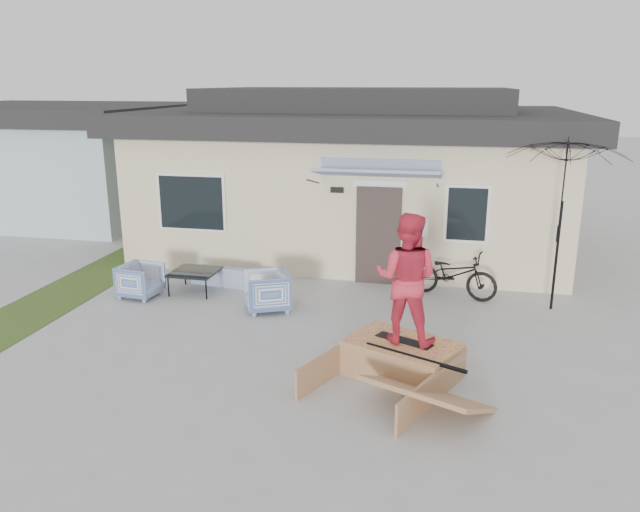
% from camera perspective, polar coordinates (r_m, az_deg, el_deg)
% --- Properties ---
extents(ground, '(90.00, 90.00, 0.00)m').
position_cam_1_polar(ground, '(9.55, -4.07, -10.33)').
color(ground, '#A5A5A5').
rests_on(ground, ground).
extents(grass_strip, '(1.40, 8.00, 0.01)m').
position_cam_1_polar(grass_strip, '(13.43, -23.47, -3.77)').
color(grass_strip, '#324D1D').
rests_on(grass_strip, ground).
extents(house, '(10.80, 8.49, 4.10)m').
position_cam_1_polar(house, '(16.56, 3.47, 7.92)').
color(house, beige).
rests_on(house, ground).
extents(neighbor_house, '(8.60, 7.60, 3.50)m').
position_cam_1_polar(neighbor_house, '(22.48, -23.48, 8.34)').
color(neighbor_house, '#9FB5C1').
rests_on(neighbor_house, ground).
extents(loveseat, '(1.51, 0.63, 0.57)m').
position_cam_1_polar(loveseat, '(13.41, -8.64, -1.36)').
color(loveseat, '#375799').
rests_on(loveseat, ground).
extents(armchair_left, '(0.77, 0.81, 0.75)m').
position_cam_1_polar(armchair_left, '(12.94, -16.26, -2.04)').
color(armchair_left, '#375799').
rests_on(armchair_left, ground).
extents(armchair_right, '(1.02, 1.04, 0.83)m').
position_cam_1_polar(armchair_right, '(11.75, -4.92, -3.06)').
color(armchair_right, '#375799').
rests_on(armchair_right, ground).
extents(coffee_table, '(0.92, 0.92, 0.45)m').
position_cam_1_polar(coffee_table, '(13.03, -11.46, -2.30)').
color(coffee_table, black).
rests_on(coffee_table, ground).
extents(bicycle, '(1.93, 1.14, 1.17)m').
position_cam_1_polar(bicycle, '(12.66, 12.17, -1.18)').
color(bicycle, black).
rests_on(bicycle, ground).
extents(patio_umbrella, '(2.16, 2.00, 2.20)m').
position_cam_1_polar(patio_umbrella, '(12.23, 21.32, 3.14)').
color(patio_umbrella, black).
rests_on(patio_umbrella, ground).
extents(skate_ramp, '(2.25, 2.51, 0.52)m').
position_cam_1_polar(skate_ramp, '(9.32, 7.55, -9.39)').
color(skate_ramp, '#966944').
rests_on(skate_ramp, ground).
extents(skateboard, '(0.88, 0.57, 0.05)m').
position_cam_1_polar(skateboard, '(9.24, 7.76, -7.67)').
color(skateboard, black).
rests_on(skateboard, skate_ramp).
extents(skater, '(1.04, 0.86, 1.92)m').
position_cam_1_polar(skater, '(8.90, 8.00, -1.84)').
color(skater, '#D62D44').
rests_on(skater, skateboard).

